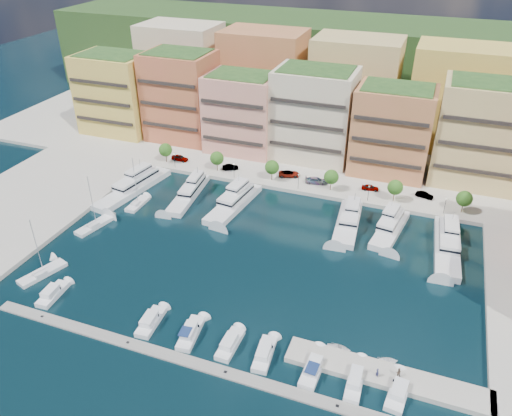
% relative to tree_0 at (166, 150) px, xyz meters
% --- Properties ---
extents(ground, '(400.00, 400.00, 0.00)m').
position_rel_tree_0_xyz_m(ground, '(40.00, -33.50, -4.74)').
color(ground, black).
rests_on(ground, ground).
extents(north_quay, '(220.00, 64.00, 2.00)m').
position_rel_tree_0_xyz_m(north_quay, '(40.00, 28.50, -4.74)').
color(north_quay, '#9E998E').
rests_on(north_quay, ground).
extents(hillside, '(240.00, 40.00, 58.00)m').
position_rel_tree_0_xyz_m(hillside, '(40.00, 76.50, -4.74)').
color(hillside, '#213D19').
rests_on(hillside, ground).
extents(south_pontoon, '(72.00, 2.20, 0.35)m').
position_rel_tree_0_xyz_m(south_pontoon, '(37.00, -63.50, -4.74)').
color(south_pontoon, gray).
rests_on(south_pontoon, ground).
extents(finger_pier, '(32.00, 5.00, 2.00)m').
position_rel_tree_0_xyz_m(finger_pier, '(70.00, -55.50, -4.74)').
color(finger_pier, '#9E998E').
rests_on(finger_pier, ground).
extents(apartment_0, '(22.00, 16.50, 24.80)m').
position_rel_tree_0_xyz_m(apartment_0, '(-26.00, 16.49, 8.57)').
color(apartment_0, gold).
rests_on(apartment_0, north_quay).
extents(apartment_1, '(20.00, 16.50, 26.80)m').
position_rel_tree_0_xyz_m(apartment_1, '(-4.00, 18.49, 9.57)').
color(apartment_1, '#BB553E').
rests_on(apartment_1, north_quay).
extents(apartment_2, '(20.00, 15.50, 22.80)m').
position_rel_tree_0_xyz_m(apartment_2, '(17.00, 16.49, 7.57)').
color(apartment_2, tan).
rests_on(apartment_2, north_quay).
extents(apartment_3, '(22.00, 16.50, 25.80)m').
position_rel_tree_0_xyz_m(apartment_3, '(38.00, 18.49, 9.07)').
color(apartment_3, beige).
rests_on(apartment_3, north_quay).
extents(apartment_4, '(20.00, 15.50, 23.80)m').
position_rel_tree_0_xyz_m(apartment_4, '(60.00, 16.49, 8.07)').
color(apartment_4, '#C47049').
rests_on(apartment_4, north_quay).
extents(apartment_5, '(22.00, 16.50, 26.80)m').
position_rel_tree_0_xyz_m(apartment_5, '(82.00, 18.49, 9.57)').
color(apartment_5, tan).
rests_on(apartment_5, north_quay).
extents(backblock_0, '(26.00, 18.00, 30.00)m').
position_rel_tree_0_xyz_m(backblock_0, '(-15.00, 40.50, 11.26)').
color(backblock_0, beige).
rests_on(backblock_0, north_quay).
extents(backblock_1, '(26.00, 18.00, 30.00)m').
position_rel_tree_0_xyz_m(backblock_1, '(15.00, 40.50, 11.26)').
color(backblock_1, '#C47049').
rests_on(backblock_1, north_quay).
extents(backblock_2, '(26.00, 18.00, 30.00)m').
position_rel_tree_0_xyz_m(backblock_2, '(45.00, 40.50, 11.26)').
color(backblock_2, tan).
rests_on(backblock_2, north_quay).
extents(backblock_3, '(26.00, 18.00, 30.00)m').
position_rel_tree_0_xyz_m(backblock_3, '(75.00, 40.50, 11.26)').
color(backblock_3, gold).
rests_on(backblock_3, north_quay).
extents(tree_0, '(3.80, 3.80, 5.65)m').
position_rel_tree_0_xyz_m(tree_0, '(0.00, 0.00, 0.00)').
color(tree_0, '#473323').
rests_on(tree_0, north_quay).
extents(tree_1, '(3.80, 3.80, 5.65)m').
position_rel_tree_0_xyz_m(tree_1, '(16.00, 0.00, 0.00)').
color(tree_1, '#473323').
rests_on(tree_1, north_quay).
extents(tree_2, '(3.80, 3.80, 5.65)m').
position_rel_tree_0_xyz_m(tree_2, '(32.00, 0.00, 0.00)').
color(tree_2, '#473323').
rests_on(tree_2, north_quay).
extents(tree_3, '(3.80, 3.80, 5.65)m').
position_rel_tree_0_xyz_m(tree_3, '(48.00, 0.00, 0.00)').
color(tree_3, '#473323').
rests_on(tree_3, north_quay).
extents(tree_4, '(3.80, 3.80, 5.65)m').
position_rel_tree_0_xyz_m(tree_4, '(64.00, 0.00, 0.00)').
color(tree_4, '#473323').
rests_on(tree_4, north_quay).
extents(tree_5, '(3.80, 3.80, 5.65)m').
position_rel_tree_0_xyz_m(tree_5, '(80.00, 0.00, 0.00)').
color(tree_5, '#473323').
rests_on(tree_5, north_quay).
extents(lamppost_0, '(0.30, 0.30, 4.20)m').
position_rel_tree_0_xyz_m(lamppost_0, '(4.00, -2.30, -0.92)').
color(lamppost_0, black).
rests_on(lamppost_0, north_quay).
extents(lamppost_1, '(0.30, 0.30, 4.20)m').
position_rel_tree_0_xyz_m(lamppost_1, '(22.00, -2.30, -0.92)').
color(lamppost_1, black).
rests_on(lamppost_1, north_quay).
extents(lamppost_2, '(0.30, 0.30, 4.20)m').
position_rel_tree_0_xyz_m(lamppost_2, '(40.00, -2.30, -0.92)').
color(lamppost_2, black).
rests_on(lamppost_2, north_quay).
extents(lamppost_3, '(0.30, 0.30, 4.20)m').
position_rel_tree_0_xyz_m(lamppost_3, '(58.00, -2.30, -0.92)').
color(lamppost_3, black).
rests_on(lamppost_3, north_quay).
extents(lamppost_4, '(0.30, 0.30, 4.20)m').
position_rel_tree_0_xyz_m(lamppost_4, '(76.00, -2.30, -0.92)').
color(lamppost_4, black).
rests_on(lamppost_4, north_quay).
extents(yacht_0, '(9.04, 25.66, 7.30)m').
position_rel_tree_0_xyz_m(yacht_0, '(-0.44, -16.04, -3.53)').
color(yacht_0, silver).
rests_on(yacht_0, ground).
extents(yacht_1, '(6.31, 20.97, 7.30)m').
position_rel_tree_0_xyz_m(yacht_1, '(14.50, -14.01, -3.65)').
color(yacht_1, silver).
rests_on(yacht_1, ground).
extents(yacht_2, '(7.52, 21.67, 7.30)m').
position_rel_tree_0_xyz_m(yacht_2, '(27.16, -14.22, -3.53)').
color(yacht_2, silver).
rests_on(yacht_2, ground).
extents(yacht_4, '(6.52, 19.63, 7.30)m').
position_rel_tree_0_xyz_m(yacht_4, '(55.43, -13.38, -3.65)').
color(yacht_4, silver).
rests_on(yacht_4, ground).
extents(yacht_5, '(7.23, 18.23, 7.30)m').
position_rel_tree_0_xyz_m(yacht_5, '(64.98, -12.62, -3.53)').
color(yacht_5, silver).
rests_on(yacht_5, ground).
extents(yacht_6, '(6.31, 23.27, 7.30)m').
position_rel_tree_0_xyz_m(yacht_6, '(77.39, -15.04, -3.53)').
color(yacht_6, silver).
rests_on(yacht_6, ground).
extents(cruiser_0, '(3.19, 7.57, 2.55)m').
position_rel_tree_0_xyz_m(cruiser_0, '(7.87, -58.08, -4.20)').
color(cruiser_0, silver).
rests_on(cruiser_0, ground).
extents(cruiser_3, '(3.22, 7.77, 2.55)m').
position_rel_tree_0_xyz_m(cruiser_3, '(29.21, -58.08, -4.20)').
color(cruiser_3, silver).
rests_on(cruiser_3, ground).
extents(cruiser_4, '(3.54, 8.30, 2.66)m').
position_rel_tree_0_xyz_m(cruiser_4, '(37.07, -58.11, -4.17)').
color(cruiser_4, silver).
rests_on(cruiser_4, ground).
extents(cruiser_5, '(2.65, 7.41, 2.55)m').
position_rel_tree_0_xyz_m(cruiser_5, '(44.45, -58.08, -4.20)').
color(cruiser_5, silver).
rests_on(cruiser_5, ground).
extents(cruiser_6, '(3.27, 7.90, 2.55)m').
position_rel_tree_0_xyz_m(cruiser_6, '(50.60, -58.08, -4.20)').
color(cruiser_6, silver).
rests_on(cruiser_6, ground).
extents(cruiser_7, '(2.98, 8.54, 2.66)m').
position_rel_tree_0_xyz_m(cruiser_7, '(58.93, -58.11, -4.17)').
color(cruiser_7, silver).
rests_on(cruiser_7, ground).
extents(cruiser_8, '(2.59, 8.75, 2.55)m').
position_rel_tree_0_xyz_m(cruiser_8, '(65.61, -58.10, -4.20)').
color(cruiser_8, silver).
rests_on(cruiser_8, ground).
extents(cruiser_9, '(3.56, 7.96, 2.55)m').
position_rel_tree_0_xyz_m(cruiser_9, '(72.15, -58.08, -4.20)').
color(cruiser_9, silver).
rests_on(cruiser_9, ground).
extents(sailboat_1, '(5.08, 10.54, 13.20)m').
position_rel_tree_0_xyz_m(sailboat_1, '(0.54, -34.71, -4.44)').
color(sailboat_1, silver).
rests_on(sailboat_1, ground).
extents(sailboat_2, '(2.74, 7.66, 13.20)m').
position_rel_tree_0_xyz_m(sailboat_2, '(4.53, -22.96, -4.42)').
color(sailboat_2, silver).
rests_on(sailboat_2, ground).
extents(sailboat_0, '(5.74, 10.14, 13.20)m').
position_rel_tree_0_xyz_m(sailboat_0, '(1.46, -53.48, -4.43)').
color(sailboat_0, silver).
rests_on(sailboat_0, ground).
extents(tender_2, '(4.38, 3.88, 0.75)m').
position_rel_tree_0_xyz_m(tender_2, '(69.71, -52.50, -4.37)').
color(tender_2, white).
rests_on(tender_2, ground).
extents(tender_0, '(4.16, 3.13, 0.82)m').
position_rel_tree_0_xyz_m(tender_0, '(61.77, -52.50, -4.33)').
color(tender_0, silver).
rests_on(tender_0, ground).
extents(car_0, '(5.01, 2.21, 1.68)m').
position_rel_tree_0_xyz_m(car_0, '(3.16, 2.14, -2.91)').
color(car_0, gray).
rests_on(car_0, north_quay).
extents(car_1, '(4.70, 3.24, 1.47)m').
position_rel_tree_0_xyz_m(car_1, '(19.12, 1.85, -3.01)').
color(car_1, gray).
rests_on(car_1, north_quay).
extents(car_2, '(6.29, 4.35, 1.60)m').
position_rel_tree_0_xyz_m(car_2, '(35.75, 3.56, -2.94)').
color(car_2, gray).
rests_on(car_2, north_quay).
extents(car_3, '(6.10, 3.52, 1.66)m').
position_rel_tree_0_xyz_m(car_3, '(43.59, 2.22, -2.91)').
color(car_3, gray).
rests_on(car_3, north_quay).
extents(car_4, '(4.57, 2.33, 1.49)m').
position_rel_tree_0_xyz_m(car_4, '(57.66, 3.49, -3.00)').
color(car_4, gray).
rests_on(car_4, north_quay).
extents(car_5, '(4.57, 2.48, 1.43)m').
position_rel_tree_0_xyz_m(car_5, '(71.08, 4.33, -3.03)').
color(car_5, gray).
rests_on(car_5, north_quay).
extents(person_0, '(0.71, 0.71, 1.67)m').
position_rel_tree_0_xyz_m(person_0, '(68.61, -56.59, -2.91)').
color(person_0, '#242548').
rests_on(person_0, finger_pier).
extents(person_1, '(0.94, 0.78, 1.76)m').
position_rel_tree_0_xyz_m(person_1, '(71.65, -55.46, -2.86)').
color(person_1, '#4A392C').
rests_on(person_1, finger_pier).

